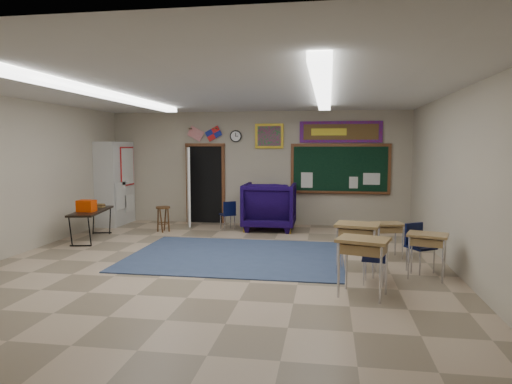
% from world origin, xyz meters
% --- Properties ---
extents(floor, '(9.00, 9.00, 0.00)m').
position_xyz_m(floor, '(0.00, 0.00, 0.00)').
color(floor, tan).
rests_on(floor, ground).
extents(back_wall, '(8.00, 0.04, 3.00)m').
position_xyz_m(back_wall, '(0.00, 4.50, 1.50)').
color(back_wall, '#A69E87').
rests_on(back_wall, floor).
extents(front_wall, '(8.00, 0.04, 3.00)m').
position_xyz_m(front_wall, '(0.00, -4.50, 1.50)').
color(front_wall, '#A69E87').
rests_on(front_wall, floor).
extents(left_wall, '(0.04, 9.00, 3.00)m').
position_xyz_m(left_wall, '(-4.00, 0.00, 1.50)').
color(left_wall, '#A69E87').
rests_on(left_wall, floor).
extents(right_wall, '(0.04, 9.00, 3.00)m').
position_xyz_m(right_wall, '(4.00, 0.00, 1.50)').
color(right_wall, '#A69E87').
rests_on(right_wall, floor).
extents(ceiling, '(8.00, 9.00, 0.04)m').
position_xyz_m(ceiling, '(0.00, 0.00, 3.00)').
color(ceiling, silver).
rests_on(ceiling, back_wall).
extents(area_rug, '(4.00, 3.00, 0.02)m').
position_xyz_m(area_rug, '(0.20, 0.80, 0.01)').
color(area_rug, '#303E5C').
rests_on(area_rug, floor).
extents(fluorescent_strips, '(3.86, 6.00, 0.10)m').
position_xyz_m(fluorescent_strips, '(0.00, 0.00, 2.94)').
color(fluorescent_strips, white).
rests_on(fluorescent_strips, ceiling).
extents(doorway, '(1.10, 0.89, 2.16)m').
position_xyz_m(doorway, '(-1.50, 4.35, 1.06)').
color(doorway, black).
rests_on(doorway, back_wall).
extents(chalkboard, '(2.55, 0.14, 1.30)m').
position_xyz_m(chalkboard, '(2.20, 4.46, 1.46)').
color(chalkboard, brown).
rests_on(chalkboard, back_wall).
extents(bulletin_board, '(2.10, 0.05, 0.55)m').
position_xyz_m(bulletin_board, '(2.20, 4.47, 2.45)').
color(bulletin_board, maroon).
rests_on(bulletin_board, back_wall).
extents(framed_art_print, '(0.75, 0.05, 0.65)m').
position_xyz_m(framed_art_print, '(0.35, 4.47, 2.35)').
color(framed_art_print, olive).
rests_on(framed_art_print, back_wall).
extents(wall_clock, '(0.32, 0.05, 0.32)m').
position_xyz_m(wall_clock, '(-0.55, 4.47, 2.35)').
color(wall_clock, black).
rests_on(wall_clock, back_wall).
extents(wall_flags, '(1.16, 0.06, 0.70)m').
position_xyz_m(wall_flags, '(-1.40, 4.44, 2.48)').
color(wall_flags, red).
rests_on(wall_flags, back_wall).
extents(storage_cabinet, '(0.59, 1.25, 2.20)m').
position_xyz_m(storage_cabinet, '(-3.71, 3.85, 1.10)').
color(storage_cabinet, '#B0B0AB').
rests_on(storage_cabinet, floor).
extents(wingback_armchair, '(1.28, 1.32, 1.19)m').
position_xyz_m(wingback_armchair, '(0.46, 3.71, 0.59)').
color(wingback_armchair, black).
rests_on(wingback_armchair, floor).
extents(student_chair_reading, '(0.50, 0.50, 0.72)m').
position_xyz_m(student_chair_reading, '(-0.58, 3.54, 0.36)').
color(student_chair_reading, black).
rests_on(student_chair_reading, floor).
extents(student_chair_desk_a, '(0.43, 0.43, 0.74)m').
position_xyz_m(student_chair_desk_a, '(2.61, -0.59, 0.37)').
color(student_chair_desk_a, black).
rests_on(student_chair_desk_a, floor).
extents(student_chair_desk_b, '(0.55, 0.55, 0.80)m').
position_xyz_m(student_chair_desk_b, '(3.43, 0.21, 0.40)').
color(student_chair_desk_b, black).
rests_on(student_chair_desk_b, floor).
extents(student_desk_front_left, '(0.78, 0.64, 0.83)m').
position_xyz_m(student_desk_front_left, '(2.39, -0.03, 0.46)').
color(student_desk_front_left, '#997A47').
rests_on(student_desk_front_left, floor).
extents(student_desk_front_right, '(0.64, 0.54, 0.66)m').
position_xyz_m(student_desk_front_right, '(3.01, 1.14, 0.37)').
color(student_desk_front_right, '#997A47').
rests_on(student_desk_front_right, floor).
extents(student_desk_back_left, '(0.80, 0.69, 0.82)m').
position_xyz_m(student_desk_back_left, '(2.39, -1.19, 0.46)').
color(student_desk_back_left, '#997A47').
rests_on(student_desk_back_left, floor).
extents(student_desk_back_right, '(0.70, 0.60, 0.72)m').
position_xyz_m(student_desk_back_right, '(3.46, -0.16, 0.40)').
color(student_desk_back_right, '#997A47').
rests_on(student_desk_back_right, floor).
extents(folding_table, '(0.81, 1.68, 0.92)m').
position_xyz_m(folding_table, '(-3.30, 1.81, 0.36)').
color(folding_table, black).
rests_on(folding_table, floor).
extents(wooden_stool, '(0.35, 0.35, 0.62)m').
position_xyz_m(wooden_stool, '(-2.06, 2.98, 0.32)').
color(wooden_stool, '#513618').
rests_on(wooden_stool, floor).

